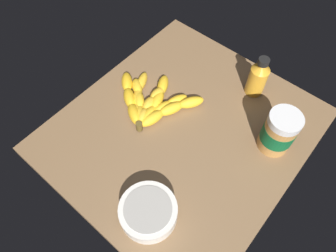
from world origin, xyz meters
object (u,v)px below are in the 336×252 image
banana_bunch (150,103)px  honey_bottle (258,77)px  peanut_butter_jar (279,132)px  small_bowl (148,212)px

banana_bunch → honey_bottle: bearing=140.5°
peanut_butter_jar → honey_bottle: (-13.60, -14.80, -0.24)cm
honey_bottle → small_bowl: honey_bottle is taller
small_bowl → peanut_butter_jar: bearing=160.6°
honey_bottle → small_bowl: size_ratio=0.97×
banana_bunch → small_bowl: small_bowl is taller
peanut_butter_jar → small_bowl: peanut_butter_jar is taller
banana_bunch → honey_bottle: 34.35cm
peanut_butter_jar → small_bowl: (38.47, -13.51, -4.22)cm
banana_bunch → small_bowl: (25.83, 22.90, 0.92)cm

